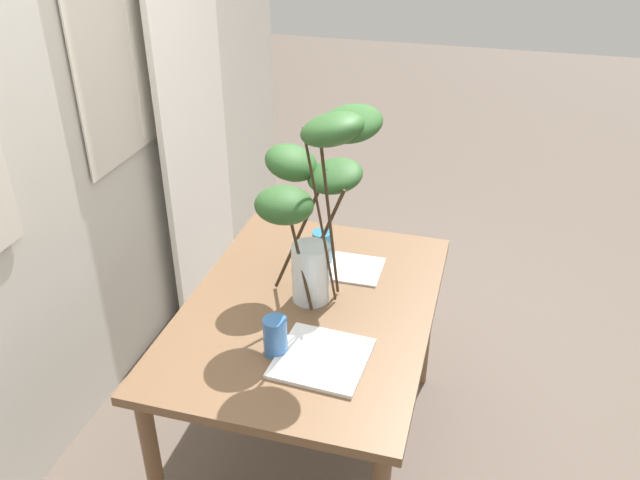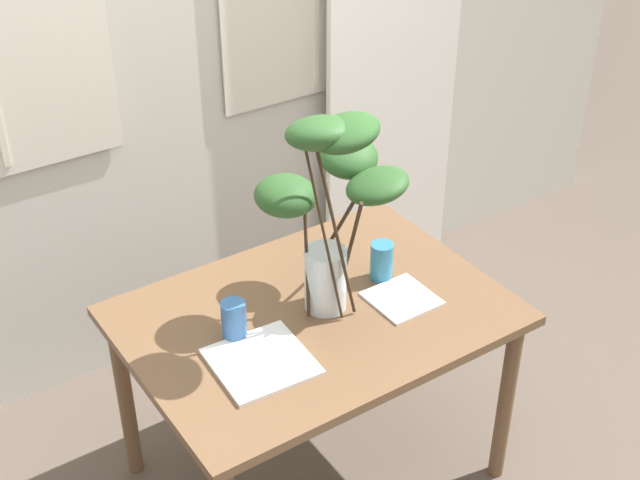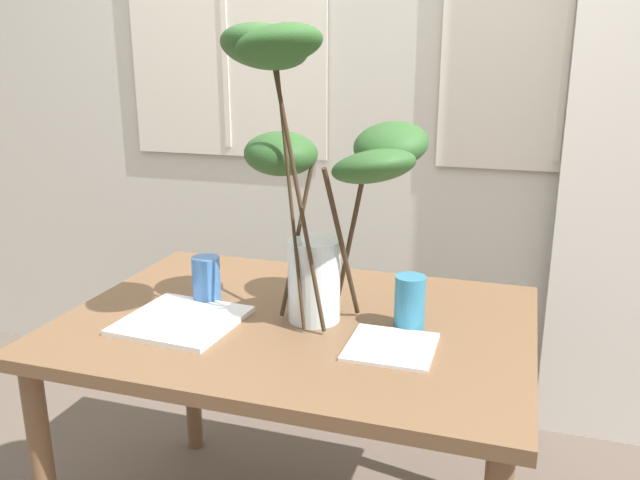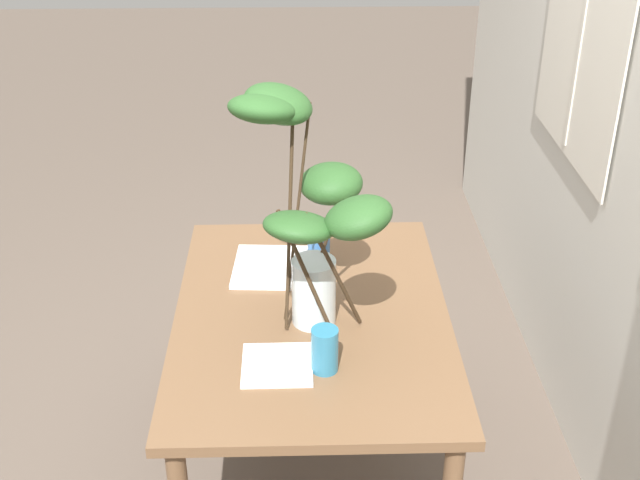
{
  "view_description": "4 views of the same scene",
  "coord_description": "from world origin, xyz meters",
  "px_view_note": "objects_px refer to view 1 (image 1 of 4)",
  "views": [
    {
      "loc": [
        -1.82,
        -0.55,
        2.09
      ],
      "look_at": [
        0.0,
        -0.04,
        1.0
      ],
      "focal_mm": 37.0,
      "sensor_mm": 36.0,
      "label": 1
    },
    {
      "loc": [
        -1.24,
        -1.88,
        2.46
      ],
      "look_at": [
        0.06,
        0.05,
        0.95
      ],
      "focal_mm": 49.78,
      "sensor_mm": 36.0,
      "label": 2
    },
    {
      "loc": [
        0.54,
        -1.48,
        1.39
      ],
      "look_at": [
        0.05,
        0.05,
        0.93
      ],
      "focal_mm": 36.33,
      "sensor_mm": 36.0,
      "label": 3
    },
    {
      "loc": [
        2.19,
        -0.04,
        2.21
      ],
      "look_at": [
        0.03,
        0.03,
        1.0
      ],
      "focal_mm": 46.91,
      "sensor_mm": 36.0,
      "label": 4
    }
  ],
  "objects_px": {
    "plate_square_left": "(322,358)",
    "drinking_glass_blue_left": "(275,336)",
    "plate_square_right": "(355,269)",
    "dining_table": "(309,325)",
    "vase_with_branches": "(314,190)",
    "drinking_glass_blue_right": "(322,248)"
  },
  "relations": [
    {
      "from": "drinking_glass_blue_right",
      "to": "plate_square_left",
      "type": "relative_size",
      "value": 0.48
    },
    {
      "from": "dining_table",
      "to": "drinking_glass_blue_right",
      "type": "distance_m",
      "value": 0.33
    },
    {
      "from": "dining_table",
      "to": "vase_with_branches",
      "type": "distance_m",
      "value": 0.52
    },
    {
      "from": "plate_square_left",
      "to": "drinking_glass_blue_left",
      "type": "bearing_deg",
      "value": 91.78
    },
    {
      "from": "vase_with_branches",
      "to": "plate_square_left",
      "type": "distance_m",
      "value": 0.54
    },
    {
      "from": "drinking_glass_blue_left",
      "to": "vase_with_branches",
      "type": "bearing_deg",
      "value": -5.9
    },
    {
      "from": "plate_square_right",
      "to": "drinking_glass_blue_right",
      "type": "bearing_deg",
      "value": 82.7
    },
    {
      "from": "dining_table",
      "to": "plate_square_left",
      "type": "relative_size",
      "value": 4.28
    },
    {
      "from": "drinking_glass_blue_left",
      "to": "drinking_glass_blue_right",
      "type": "height_order",
      "value": "drinking_glass_blue_right"
    },
    {
      "from": "dining_table",
      "to": "drinking_glass_blue_left",
      "type": "bearing_deg",
      "value": 173.95
    },
    {
      "from": "dining_table",
      "to": "plate_square_left",
      "type": "bearing_deg",
      "value": -155.84
    },
    {
      "from": "dining_table",
      "to": "plate_square_right",
      "type": "height_order",
      "value": "plate_square_right"
    },
    {
      "from": "plate_square_right",
      "to": "dining_table",
      "type": "bearing_deg",
      "value": 158.91
    },
    {
      "from": "plate_square_left",
      "to": "plate_square_right",
      "type": "xyz_separation_m",
      "value": [
        0.54,
        0.02,
        -0.0
      ]
    },
    {
      "from": "drinking_glass_blue_right",
      "to": "plate_square_left",
      "type": "bearing_deg",
      "value": -164.74
    },
    {
      "from": "dining_table",
      "to": "drinking_glass_blue_right",
      "type": "relative_size",
      "value": 8.84
    },
    {
      "from": "dining_table",
      "to": "vase_with_branches",
      "type": "relative_size",
      "value": 1.58
    },
    {
      "from": "drinking_glass_blue_right",
      "to": "plate_square_right",
      "type": "distance_m",
      "value": 0.15
    },
    {
      "from": "plate_square_right",
      "to": "plate_square_left",
      "type": "bearing_deg",
      "value": -178.2
    },
    {
      "from": "drinking_glass_blue_left",
      "to": "plate_square_right",
      "type": "xyz_separation_m",
      "value": [
        0.55,
        -0.13,
        -0.06
      ]
    },
    {
      "from": "drinking_glass_blue_left",
      "to": "plate_square_left",
      "type": "height_order",
      "value": "drinking_glass_blue_left"
    },
    {
      "from": "vase_with_branches",
      "to": "drinking_glass_blue_left",
      "type": "xyz_separation_m",
      "value": [
        -0.33,
        0.03,
        -0.36
      ]
    }
  ]
}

